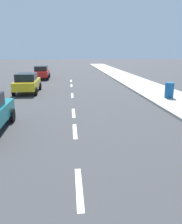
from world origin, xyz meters
The scene contains 11 objects.
ground_plane centered at (0.00, 20.00, 0.00)m, with size 160.00×160.00×0.00m, color #38383A.
sidewalk_strip centered at (6.90, 22.00, 0.07)m, with size 3.60×80.00×0.14m, color #B2ADA3.
lane_stripe_2 centered at (0.00, 7.96, 0.00)m, with size 0.16×1.80×0.01m, color white.
lane_stripe_3 centered at (0.00, 11.98, 0.00)m, with size 0.16×1.80×0.01m, color white.
lane_stripe_4 centered at (0.00, 14.82, 0.00)m, with size 0.16×1.80×0.01m, color white.
lane_stripe_5 centered at (0.00, 19.88, 0.00)m, with size 0.16×1.80×0.01m, color white.
lane_stripe_6 centered at (0.00, 24.98, 0.00)m, with size 0.16×1.80×0.01m, color white.
lane_stripe_7 centered at (0.00, 28.57, 0.00)m, with size 0.16×1.80×0.01m, color white.
parked_car_yellow centered at (-3.57, 21.40, 0.84)m, with size 1.86×3.95×1.57m.
parked_car_red centered at (-3.51, 30.67, 0.83)m, with size 1.90×3.94×1.57m.
trash_bin_far centered at (6.65, 17.68, 0.66)m, with size 0.60×0.60×1.04m, color #14518C.
Camera 1 is at (-0.16, 3.22, 3.22)m, focal length 35.47 mm.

